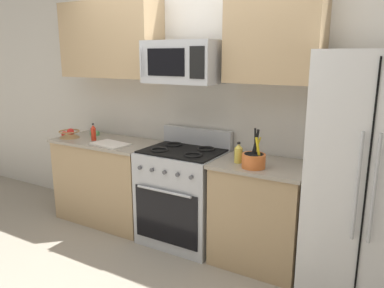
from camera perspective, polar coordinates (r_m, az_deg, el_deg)
The scene contains 16 objects.
ground_plane at distance 3.37m, azimuth -7.67°, elevation -18.91°, with size 16.00×16.00×0.00m, color gray.
wall_back at distance 3.75m, azimuth 1.54°, elevation 5.81°, with size 8.00×0.10×2.60m, color beige.
counter_left at distance 4.21m, azimuth -12.72°, elevation -5.46°, with size 1.16×0.60×0.91m.
range_oven at distance 3.65m, azimuth -1.36°, elevation -7.83°, with size 0.76×0.64×1.09m.
counter_right at distance 3.34m, azimuth 10.38°, elevation -10.46°, with size 0.79×0.60×0.91m.
refrigerator at distance 3.01m, azimuth 25.71°, elevation -4.90°, with size 0.83×0.71×1.84m.
microwave at distance 3.42m, azimuth -1.24°, elevation 12.45°, with size 0.69×0.44×0.38m.
upper_cabinets_left at distance 4.11m, azimuth -12.41°, elevation 15.30°, with size 1.15×0.34×0.77m.
upper_cabinets_right at distance 3.20m, azimuth 12.59°, elevation 15.94°, with size 0.78×0.34×0.77m.
utensil_crock at distance 3.04m, azimuth 9.44°, elevation -2.39°, with size 0.19×0.19×0.33m.
fruit_basket at distance 4.32m, azimuth -18.24°, elevation 1.53°, with size 0.23×0.23×0.10m.
apple_loose at distance 4.36m, azimuth -18.96°, elevation 1.42°, with size 0.07×0.07×0.07m, color red.
cutting_board at distance 3.87m, azimuth -12.42°, elevation -0.01°, with size 0.39×0.25×0.02m, color silver.
bottle_oil at distance 3.16m, azimuth 7.13°, elevation -1.44°, with size 0.07×0.07×0.18m.
bottle_hot_sauce at distance 4.10m, azimuth -14.87°, elevation 1.68°, with size 0.05×0.05×0.18m.
prep_bowl at distance 4.39m, azimuth -14.67°, elevation 1.61°, with size 0.11×0.11×0.04m.
Camera 1 is at (1.79, -2.22, 1.79)m, focal length 34.81 mm.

